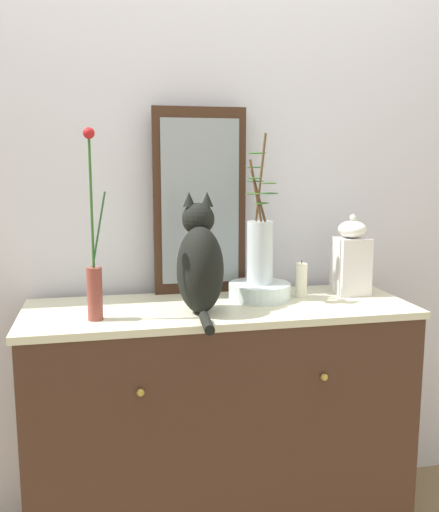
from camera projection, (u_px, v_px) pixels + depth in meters
The scene contains 9 objects.
wall_back at pixel (203, 192), 2.25m from camera, with size 4.40×0.08×2.60m, color silver.
sideboard at pixel (220, 424), 2.08m from camera, with size 1.38×0.50×0.91m.
mirror_leaning at pixel (200, 202), 2.16m from camera, with size 0.36×0.03×0.72m.
cat_sitting at pixel (200, 263), 1.89m from camera, with size 0.17×0.38×0.41m.
vase_slim_green at pixel (94, 274), 1.80m from camera, with size 0.07×0.05×0.61m.
bowl_porcelain at pixel (259, 291), 2.10m from camera, with size 0.23×0.23×0.06m, color silver.
vase_glass_clear at pixel (260, 247), 2.07m from camera, with size 0.13×0.20×0.55m.
jar_lidded_porcelain at pixel (351, 259), 2.17m from camera, with size 0.12×0.12×0.31m.
candle_pillar at pixel (301, 280), 2.12m from camera, with size 0.04×0.04×0.14m.
Camera 1 is at (-0.41, -1.91, 1.41)m, focal length 39.26 mm.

